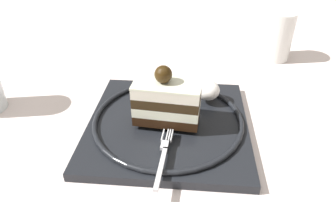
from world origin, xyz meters
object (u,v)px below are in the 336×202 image
(whipped_cream_dollop, at_px, (208,90))
(fork, at_px, (164,155))
(cake_slice, at_px, (167,100))
(drink_glass_far, at_px, (276,39))
(dessert_plate, at_px, (168,123))

(whipped_cream_dollop, xyz_separation_m, fork, (0.09, 0.13, -0.01))
(cake_slice, xyz_separation_m, drink_glass_far, (-0.28, -0.23, -0.01))
(dessert_plate, bearing_deg, cake_slice, 65.09)
(whipped_cream_dollop, bearing_deg, cake_slice, 33.10)
(whipped_cream_dollop, distance_m, fork, 0.16)
(cake_slice, height_order, whipped_cream_dollop, cake_slice)
(drink_glass_far, bearing_deg, cake_slice, 39.54)
(fork, bearing_deg, whipped_cream_dollop, -124.80)
(dessert_plate, xyz_separation_m, drink_glass_far, (-0.27, -0.22, 0.04))
(whipped_cream_dollop, bearing_deg, fork, 55.20)
(cake_slice, relative_size, drink_glass_far, 1.03)
(dessert_plate, height_order, whipped_cream_dollop, whipped_cream_dollop)
(cake_slice, distance_m, whipped_cream_dollop, 0.09)
(whipped_cream_dollop, height_order, fork, whipped_cream_dollop)
(whipped_cream_dollop, bearing_deg, dessert_plate, 31.39)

